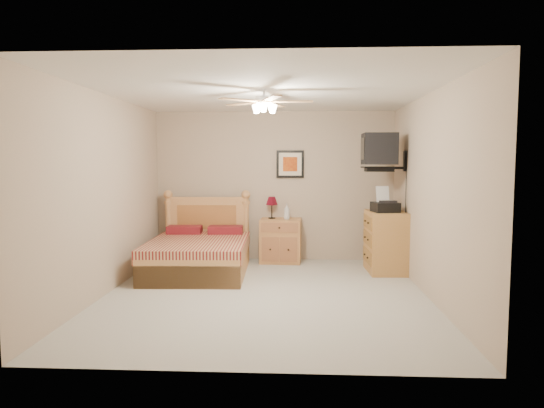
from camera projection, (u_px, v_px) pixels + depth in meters
The scene contains 17 objects.
floor at pixel (266, 295), 6.06m from camera, with size 4.50×4.50×0.00m, color #A5A295.
ceiling at pixel (265, 92), 5.84m from camera, with size 4.00×4.50×0.04m, color white.
wall_back at pixel (274, 186), 8.19m from camera, with size 4.00×0.04×2.50m, color tan.
wall_front at pixel (246, 215), 3.71m from camera, with size 4.00×0.04×2.50m, color tan.
wall_left at pixel (106, 195), 6.06m from camera, with size 0.04×4.50×2.50m, color tan.
wall_right at pixel (430, 196), 5.85m from camera, with size 0.04×4.50×2.50m, color tan.
bed at pixel (198, 234), 7.18m from camera, with size 1.40×1.84×1.19m, color #C68B45, non-canonical shape.
nightstand at pixel (281, 240), 8.02m from camera, with size 0.66×0.50×0.72m, color #BB8242.
table_lamp at pixel (272, 208), 8.04m from camera, with size 0.20×0.20×0.36m, color maroon, non-canonical shape.
lotion_bottle at pixel (287, 211), 7.93m from camera, with size 0.10×0.10×0.26m, color silver.
framed_picture at pixel (290, 164), 8.13m from camera, with size 0.46×0.04×0.46m, color black.
dresser at pixel (386, 242), 7.30m from camera, with size 0.54×0.78×0.92m, color #A87B33.
fax_machine at pixel (385, 199), 7.14m from camera, with size 0.36×0.38×0.38m, color black, non-canonical shape.
magazine_lower at pixel (383, 208), 7.57m from camera, with size 0.19×0.25×0.02m, color #BEAE96.
magazine_upper at pixel (384, 207), 7.59m from camera, with size 0.19×0.27×0.02m, color gray.
wall_tv at pixel (390, 152), 7.15m from camera, with size 0.56×0.46×0.58m, color black, non-canonical shape.
ceiling_fan at pixel (264, 102), 5.66m from camera, with size 1.14×1.14×0.28m, color white, non-canonical shape.
Camera 1 is at (0.39, -5.93, 1.66)m, focal length 32.00 mm.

